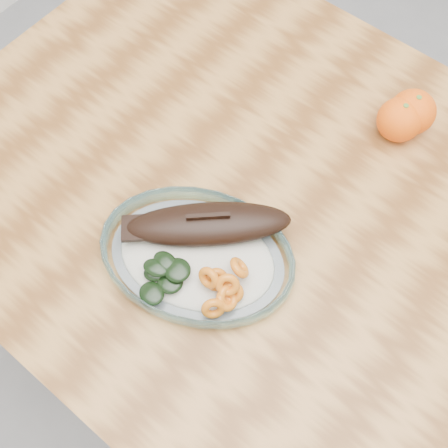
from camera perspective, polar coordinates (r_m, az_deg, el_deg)
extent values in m
plane|color=slate|center=(1.54, 4.32, -12.49)|extent=(3.00, 3.00, 0.00)
cube|color=brown|center=(0.85, 7.63, -0.32)|extent=(1.20, 0.80, 0.04)
cylinder|color=brown|center=(1.50, -3.70, 14.18)|extent=(0.06, 0.06, 0.71)
ellipsoid|color=white|center=(0.79, -2.72, -3.46)|extent=(0.60, 0.52, 0.01)
torus|color=#98DEEB|center=(0.79, -2.76, -3.18)|extent=(0.65, 0.65, 0.03)
ellipsoid|color=white|center=(0.78, -2.78, -2.94)|extent=(0.53, 0.45, 0.02)
ellipsoid|color=black|center=(0.77, -1.60, 0.53)|extent=(0.22, 0.21, 0.04)
ellipsoid|color=black|center=(0.78, -1.59, 0.30)|extent=(0.18, 0.17, 0.02)
cube|color=black|center=(0.78, -8.99, 0.11)|extent=(0.06, 0.06, 0.01)
cube|color=black|center=(0.76, -1.64, 1.15)|extent=(0.05, 0.04, 0.02)
torus|color=#C3640E|center=(0.74, 0.32, -6.81)|extent=(0.03, 0.04, 0.04)
torus|color=#C3640E|center=(0.73, -1.12, -8.20)|extent=(0.04, 0.04, 0.04)
torus|color=#C3640E|center=(0.75, -0.81, -5.22)|extent=(0.04, 0.05, 0.03)
torus|color=#C3640E|center=(0.74, 0.81, -6.56)|extent=(0.04, 0.04, 0.03)
torus|color=#C3640E|center=(0.74, 0.29, -7.27)|extent=(0.04, 0.04, 0.03)
torus|color=#C3640E|center=(0.73, 0.37, -5.77)|extent=(0.04, 0.04, 0.03)
torus|color=#C3640E|center=(0.73, -1.58, -5.05)|extent=(0.04, 0.03, 0.04)
torus|color=#C3640E|center=(0.74, 1.61, -3.99)|extent=(0.04, 0.03, 0.04)
ellipsoid|color=black|center=(0.75, -7.49, -6.60)|extent=(0.04, 0.04, 0.01)
ellipsoid|color=black|center=(0.75, -5.58, -5.41)|extent=(0.05, 0.05, 0.01)
ellipsoid|color=black|center=(0.76, -6.99, -4.37)|extent=(0.04, 0.05, 0.01)
ellipsoid|color=black|center=(0.74, -4.85, -4.23)|extent=(0.04, 0.04, 0.01)
ellipsoid|color=black|center=(0.75, -6.12, -3.33)|extent=(0.04, 0.03, 0.01)
ellipsoid|color=black|center=(0.75, -7.06, -3.97)|extent=(0.04, 0.04, 0.01)
sphere|color=#F44704|center=(0.92, 17.42, 10.08)|extent=(0.07, 0.07, 0.07)
sphere|color=#F44704|center=(0.93, 18.57, 10.74)|extent=(0.07, 0.07, 0.07)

